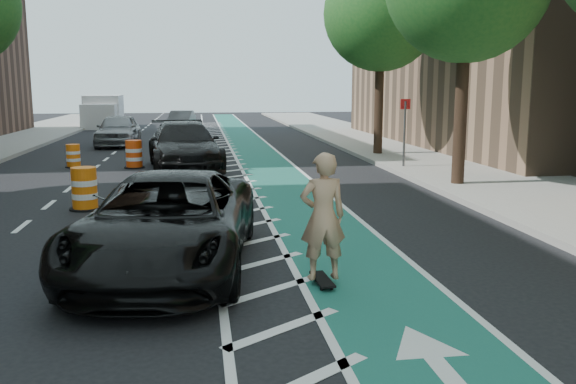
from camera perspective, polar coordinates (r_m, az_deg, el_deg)
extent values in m
plane|color=black|center=(8.87, -11.49, -9.54)|extent=(120.00, 120.00, 0.00)
cube|color=#195A4F|center=(18.75, -0.66, 0.96)|extent=(2.00, 90.00, 0.01)
cube|color=silver|center=(18.62, -5.24, 0.85)|extent=(1.40, 90.00, 0.01)
cube|color=gray|center=(20.63, 17.54, 1.51)|extent=(5.00, 90.00, 0.15)
cube|color=gray|center=(19.69, 11.11, 1.42)|extent=(0.12, 90.00, 0.16)
cylinder|color=#382619|center=(17.95, 16.04, 7.22)|extent=(0.36, 0.36, 4.40)
cylinder|color=#382619|center=(25.46, 8.60, 8.17)|extent=(0.36, 0.36, 4.40)
sphere|color=#1B531F|center=(25.61, 8.81, 16.25)|extent=(4.20, 4.20, 4.20)
cylinder|color=#4C4C4C|center=(21.62, 10.83, 5.16)|extent=(0.08, 0.08, 2.40)
cube|color=red|center=(21.56, 10.93, 8.08)|extent=(0.35, 0.02, 0.35)
cube|color=black|center=(9.16, 3.22, -8.15)|extent=(0.26, 0.78, 0.03)
cylinder|color=black|center=(9.39, 2.34, -8.05)|extent=(0.03, 0.06, 0.06)
cylinder|color=black|center=(9.43, 3.29, -7.99)|extent=(0.03, 0.06, 0.06)
cylinder|color=black|center=(8.92, 3.14, -9.05)|extent=(0.03, 0.06, 0.06)
cylinder|color=black|center=(8.96, 4.13, -8.97)|extent=(0.03, 0.06, 0.06)
imported|color=tan|center=(8.91, 3.28, -2.29)|extent=(0.71, 0.49, 1.88)
imported|color=black|center=(9.97, -11.23, -2.79)|extent=(3.28, 5.81, 1.53)
imported|color=black|center=(21.86, -9.70, 4.28)|extent=(2.98, 5.96, 1.66)
imported|color=gray|center=(31.26, -15.60, 5.62)|extent=(1.96, 4.63, 1.56)
imported|color=#5C5D61|center=(40.39, -9.95, 6.56)|extent=(1.86, 4.15, 1.32)
cube|color=silver|center=(46.22, -16.84, 7.26)|extent=(2.55, 3.65, 2.25)
cube|color=silver|center=(43.56, -17.26, 6.74)|extent=(2.28, 1.84, 1.68)
cylinder|color=black|center=(43.29, -18.64, 6.05)|extent=(0.30, 0.79, 0.79)
cylinder|color=black|center=(43.01, -15.97, 6.16)|extent=(0.30, 0.79, 0.79)
cylinder|color=black|center=(47.28, -17.88, 6.37)|extent=(0.30, 0.79, 0.79)
cylinder|color=black|center=(47.03, -15.43, 6.48)|extent=(0.30, 0.79, 0.79)
cylinder|color=orange|center=(15.30, -18.51, 0.31)|extent=(0.59, 0.59, 1.02)
cylinder|color=silver|center=(15.33, -18.48, -0.32)|extent=(0.60, 0.60, 0.14)
cylinder|color=silver|center=(15.27, -18.54, 0.85)|extent=(0.60, 0.60, 0.14)
cylinder|color=black|center=(15.38, -18.41, -1.48)|extent=(0.75, 0.75, 0.05)
cylinder|color=#F2460C|center=(22.61, -14.22, 3.46)|extent=(0.58, 0.58, 1.00)
cylinder|color=silver|center=(22.63, -14.20, 3.04)|extent=(0.59, 0.59, 0.13)
cylinder|color=silver|center=(22.60, -14.23, 3.82)|extent=(0.59, 0.59, 0.13)
cylinder|color=black|center=(22.67, -14.17, 2.26)|extent=(0.73, 0.73, 0.04)
cylinder|color=orange|center=(23.44, -19.45, 3.21)|extent=(0.48, 0.48, 0.84)
cylinder|color=silver|center=(23.46, -19.43, 2.87)|extent=(0.49, 0.49, 0.11)
cylinder|color=silver|center=(23.43, -19.46, 3.51)|extent=(0.49, 0.49, 0.11)
cylinder|color=black|center=(23.49, -19.39, 2.24)|extent=(0.61, 0.61, 0.04)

